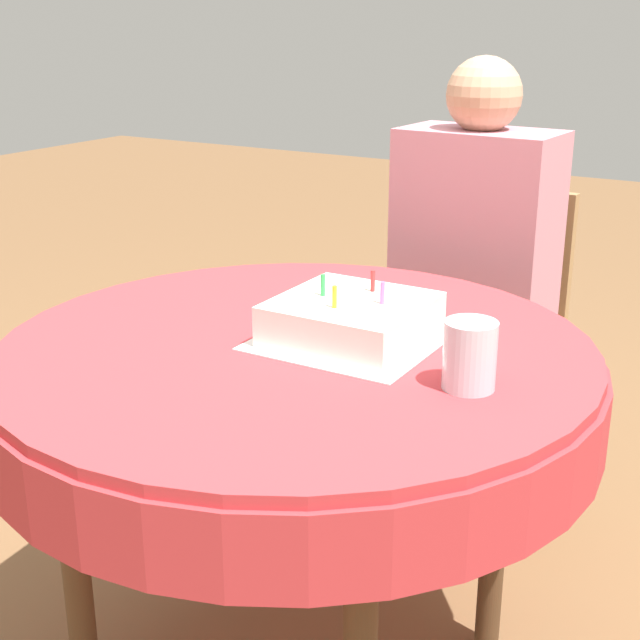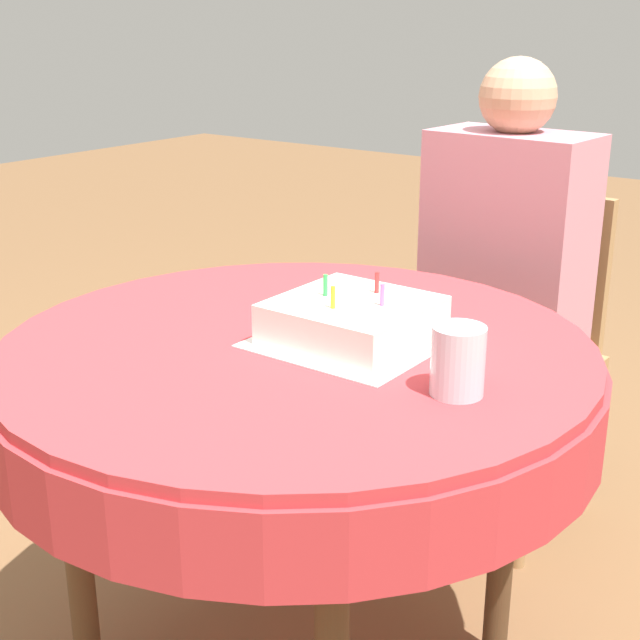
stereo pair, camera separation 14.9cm
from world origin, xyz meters
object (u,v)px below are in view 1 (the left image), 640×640
object	(u,v)px
chair	(480,338)
drinking_glass	(470,355)
birthday_cake	(352,319)
person	(471,258)

from	to	relation	value
chair	drinking_glass	distance (m)	1.00
birthday_cake	drinking_glass	world-z (taller)	birthday_cake
person	drinking_glass	bearing A→B (deg)	-65.90
chair	birthday_cake	xyz separation A→B (m)	(0.06, -0.80, 0.30)
chair	person	size ratio (longest dim) A/B	0.71
chair	birthday_cake	bearing A→B (deg)	-83.04
chair	birthday_cake	distance (m)	0.86
chair	drinking_glass	size ratio (longest dim) A/B	7.84
person	drinking_glass	xyz separation A→B (m)	(0.31, -0.81, 0.08)
birthday_cake	drinking_glass	xyz separation A→B (m)	(0.25, -0.09, 0.02)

